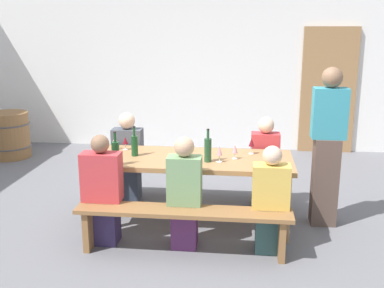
# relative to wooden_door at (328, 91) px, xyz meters

# --- Properties ---
(ground_plane) EXTENTS (24.00, 24.00, 0.00)m
(ground_plane) POSITION_rel_wooden_door_xyz_m (-1.93, -3.24, -1.05)
(ground_plane) COLOR slate
(back_wall) EXTENTS (14.00, 0.20, 3.20)m
(back_wall) POSITION_rel_wooden_door_xyz_m (-1.93, 0.14, 0.55)
(back_wall) COLOR white
(back_wall) RESTS_ON ground
(wooden_door) EXTENTS (0.90, 0.06, 2.10)m
(wooden_door) POSITION_rel_wooden_door_xyz_m (0.00, 0.00, 0.00)
(wooden_door) COLOR #9E7247
(wooden_door) RESTS_ON ground
(tasting_table) EXTENTS (2.16, 0.87, 0.75)m
(tasting_table) POSITION_rel_wooden_door_xyz_m (-1.93, -3.24, -0.37)
(tasting_table) COLOR #9E7247
(tasting_table) RESTS_ON ground
(bench_near) EXTENTS (2.06, 0.30, 0.45)m
(bench_near) POSITION_rel_wooden_door_xyz_m (-1.93, -3.98, -0.69)
(bench_near) COLOR olive
(bench_near) RESTS_ON ground
(bench_far) EXTENTS (2.06, 0.30, 0.45)m
(bench_far) POSITION_rel_wooden_door_xyz_m (-1.93, -2.51, -0.69)
(bench_far) COLOR olive
(bench_far) RESTS_ON ground
(wine_bottle_0) EXTENTS (0.07, 0.07, 0.33)m
(wine_bottle_0) POSITION_rel_wooden_door_xyz_m (-2.55, -3.24, -0.18)
(wine_bottle_0) COLOR #194723
(wine_bottle_0) RESTS_ON tasting_table
(wine_bottle_1) EXTENTS (0.08, 0.08, 0.35)m
(wine_bottle_1) POSITION_rel_wooden_door_xyz_m (-2.66, -3.61, -0.17)
(wine_bottle_1) COLOR #194723
(wine_bottle_1) RESTS_ON tasting_table
(wine_bottle_2) EXTENTS (0.08, 0.08, 0.35)m
(wine_bottle_2) POSITION_rel_wooden_door_xyz_m (-1.74, -3.38, -0.17)
(wine_bottle_2) COLOR #234C2D
(wine_bottle_2) RESTS_ON tasting_table
(wine_glass_0) EXTENTS (0.06, 0.06, 0.17)m
(wine_glass_0) POSITION_rel_wooden_door_xyz_m (-2.84, -3.00, -0.19)
(wine_glass_0) COLOR silver
(wine_glass_0) RESTS_ON tasting_table
(wine_glass_1) EXTENTS (0.06, 0.06, 0.17)m
(wine_glass_1) POSITION_rel_wooden_door_xyz_m (-1.62, -3.38, -0.18)
(wine_glass_1) COLOR silver
(wine_glass_1) RESTS_ON tasting_table
(wine_glass_2) EXTENTS (0.06, 0.06, 0.15)m
(wine_glass_2) POSITION_rel_wooden_door_xyz_m (-2.72, -3.01, -0.20)
(wine_glass_2) COLOR silver
(wine_glass_2) RESTS_ON tasting_table
(wine_glass_3) EXTENTS (0.06, 0.06, 0.15)m
(wine_glass_3) POSITION_rel_wooden_door_xyz_m (-1.47, -3.24, -0.20)
(wine_glass_3) COLOR silver
(wine_glass_3) RESTS_ON tasting_table
(wine_glass_4) EXTENTS (0.06, 0.06, 0.18)m
(wine_glass_4) POSITION_rel_wooden_door_xyz_m (-1.29, -3.02, -0.17)
(wine_glass_4) COLOR silver
(wine_glass_4) RESTS_ON tasting_table
(seated_guest_near_0) EXTENTS (0.39, 0.24, 1.12)m
(seated_guest_near_0) POSITION_rel_wooden_door_xyz_m (-2.75, -3.83, -0.53)
(seated_guest_near_0) COLOR #342852
(seated_guest_near_0) RESTS_ON ground
(seated_guest_near_1) EXTENTS (0.33, 0.24, 1.12)m
(seated_guest_near_1) POSITION_rel_wooden_door_xyz_m (-1.93, -3.83, -0.52)
(seated_guest_near_1) COLOR #552856
(seated_guest_near_1) RESTS_ON ground
(seated_guest_near_2) EXTENTS (0.35, 0.24, 1.06)m
(seated_guest_near_2) POSITION_rel_wooden_door_xyz_m (-1.11, -3.83, -0.55)
(seated_guest_near_2) COLOR #315353
(seated_guest_near_2) RESTS_ON ground
(seated_guest_far_0) EXTENTS (0.36, 0.24, 1.11)m
(seated_guest_far_0) POSITION_rel_wooden_door_xyz_m (-2.78, -2.66, -0.52)
(seated_guest_far_0) COLOR #323B4C
(seated_guest_far_0) RESTS_ON ground
(seated_guest_far_1) EXTENTS (0.33, 0.24, 1.09)m
(seated_guest_far_1) POSITION_rel_wooden_door_xyz_m (-1.12, -2.66, -0.53)
(seated_guest_far_1) COLOR #28464F
(seated_guest_far_1) RESTS_ON ground
(standing_host) EXTENTS (0.36, 0.24, 1.72)m
(standing_host) POSITION_rel_wooden_door_xyz_m (-0.49, -3.09, -0.20)
(standing_host) COLOR brown
(standing_host) RESTS_ON ground
(wine_barrel) EXTENTS (0.68, 0.68, 0.75)m
(wine_barrel) POSITION_rel_wooden_door_xyz_m (-5.21, -0.95, -0.68)
(wine_barrel) COLOR olive
(wine_barrel) RESTS_ON ground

